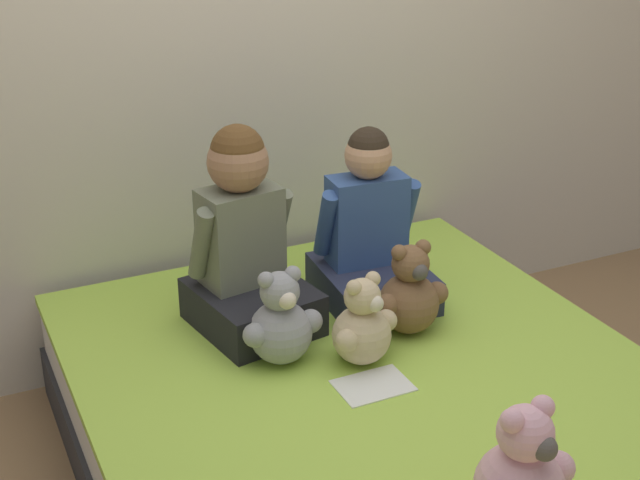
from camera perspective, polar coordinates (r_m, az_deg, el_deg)
wall_behind_bed at (r=3.19m, az=-5.12°, el=13.81°), size 8.00×0.06×2.50m
bed at (r=2.70m, az=3.94°, el=-12.69°), size 1.65×1.99×0.40m
child_on_left at (r=2.78m, az=-4.83°, el=-0.32°), size 0.39×0.43×0.65m
child_on_right at (r=2.97m, az=3.20°, el=0.19°), size 0.37×0.42×0.59m
teddy_bear_held_by_left_child at (r=2.63m, az=-2.53°, el=-5.34°), size 0.25×0.19×0.30m
teddy_bear_held_by_right_child at (r=2.79m, az=5.75°, el=-3.49°), size 0.26×0.19×0.30m
teddy_bear_between_children at (r=2.63m, az=2.78°, el=-5.53°), size 0.23×0.18×0.28m
teddy_bear_at_foot_of_bed at (r=2.08m, az=12.77°, el=-14.50°), size 0.27×0.21×0.33m
sign_card at (r=2.57m, az=3.45°, el=-9.31°), size 0.21×0.15×0.00m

